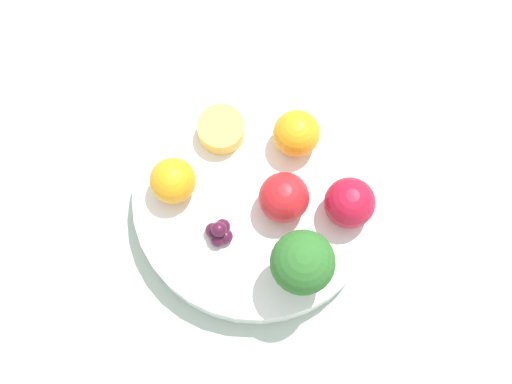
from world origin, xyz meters
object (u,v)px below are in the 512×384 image
(apple_red, at_px, (350,203))
(grape_cluster, at_px, (219,232))
(bowl, at_px, (256,200))
(broccoli, at_px, (303,263))
(orange_front, at_px, (173,181))
(small_cup, at_px, (221,130))
(orange_back, at_px, (296,133))
(apple_green, at_px, (285,194))

(apple_red, xyz_separation_m, grape_cluster, (0.06, -0.10, -0.01))
(grape_cluster, bearing_deg, bowl, 159.37)
(broccoli, distance_m, orange_front, 0.14)
(apple_red, height_order, grape_cluster, apple_red)
(grape_cluster, distance_m, small_cup, 0.10)
(orange_front, height_order, orange_back, orange_back)
(orange_back, bearing_deg, orange_front, -47.52)
(apple_red, xyz_separation_m, apple_green, (0.01, -0.06, -0.00))
(apple_red, relative_size, orange_front, 1.10)
(broccoli, xyz_separation_m, orange_front, (-0.04, -0.14, -0.02))
(apple_green, height_order, grape_cluster, apple_green)
(apple_green, relative_size, orange_back, 1.05)
(bowl, distance_m, orange_front, 0.08)
(broccoli, relative_size, small_cup, 1.70)
(orange_front, bearing_deg, small_cup, 162.43)
(orange_front, bearing_deg, bowl, 104.93)
(bowl, xyz_separation_m, apple_green, (-0.00, 0.03, 0.04))
(orange_back, distance_m, small_cup, 0.07)
(broccoli, height_order, orange_back, broccoli)
(apple_red, distance_m, small_cup, 0.14)
(small_cup, bearing_deg, grape_cluster, 20.34)
(orange_front, relative_size, small_cup, 0.95)
(orange_back, bearing_deg, small_cup, -76.67)
(orange_back, bearing_deg, grape_cluster, -17.37)
(orange_front, distance_m, small_cup, 0.07)
(apple_red, relative_size, orange_back, 1.06)
(orange_front, bearing_deg, orange_back, 132.48)
(small_cup, bearing_deg, apple_red, 77.24)
(broccoli, bearing_deg, bowl, -131.68)
(orange_front, bearing_deg, grape_cluster, 63.64)
(apple_red, relative_size, grape_cluster, 1.74)
(bowl, height_order, small_cup, small_cup)
(apple_red, height_order, small_cup, apple_red)
(apple_red, xyz_separation_m, orange_front, (0.04, -0.16, -0.00))
(bowl, xyz_separation_m, apple_red, (-0.02, 0.08, 0.04))
(apple_red, bearing_deg, apple_green, -78.42)
(apple_red, bearing_deg, orange_back, -125.15)
(grape_cluster, relative_size, small_cup, 0.60)
(apple_red, bearing_deg, bowl, -79.40)
(bowl, distance_m, apple_red, 0.09)
(orange_front, height_order, grape_cluster, orange_front)
(apple_green, bearing_deg, broccoli, 30.85)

